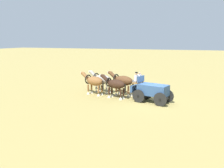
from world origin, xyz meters
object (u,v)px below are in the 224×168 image
object	(u,v)px
show_wagon	(151,90)
draft_horse_lead_near	(94,81)
draft_horse_lead_off	(102,80)
draft_horse_rear_off	(123,81)
draft_horse_rear_near	(115,85)

from	to	relation	value
show_wagon	draft_horse_lead_near	xyz separation A→B (m)	(6.00, -0.95, 0.21)
draft_horse_lead_near	draft_horse_lead_off	distance (m)	1.30
draft_horse_rear_off	draft_horse_rear_near	bearing A→B (deg)	73.92
show_wagon	draft_horse_lead_off	size ratio (longest dim) A/B	1.87
draft_horse_rear_near	draft_horse_lead_near	distance (m)	2.58
show_wagon	draft_horse_rear_off	world-z (taller)	show_wagon
draft_horse_rear_near	draft_horse_lead_near	size ratio (longest dim) A/B	0.99
show_wagon	draft_horse_lead_off	xyz separation A→B (m)	(5.65, -2.21, 0.22)
show_wagon	draft_horse_rear_near	xyz separation A→B (m)	(3.50, -0.28, 0.18)
draft_horse_rear_near	draft_horse_rear_off	size ratio (longest dim) A/B	0.97
show_wagon	draft_horse_lead_off	distance (m)	6.07
draft_horse_lead_off	draft_horse_lead_near	bearing A→B (deg)	74.45
show_wagon	draft_horse_rear_off	distance (m)	3.51
draft_horse_rear_near	draft_horse_lead_off	bearing A→B (deg)	-41.96
draft_horse_rear_off	draft_horse_lead_near	distance (m)	2.91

